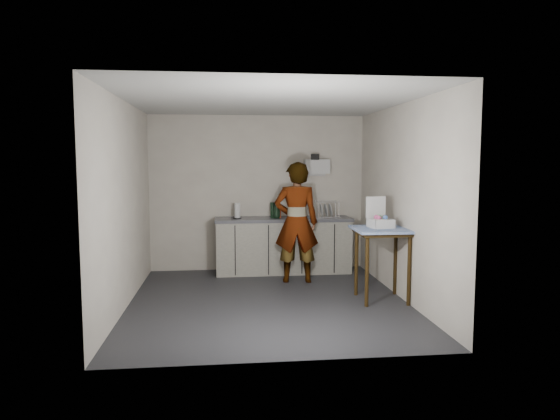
{
  "coord_description": "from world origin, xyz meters",
  "views": [
    {
      "loc": [
        -0.55,
        -6.4,
        1.84
      ],
      "look_at": [
        0.21,
        0.45,
        1.16
      ],
      "focal_mm": 32.0,
      "sensor_mm": 36.0,
      "label": 1
    }
  ],
  "objects": [
    {
      "name": "soap_bottle",
      "position": [
        0.29,
        1.64,
        1.06
      ],
      "size": [
        0.16,
        0.16,
        0.3
      ],
      "primitive_type": "imported",
      "rotation": [
        0.0,
        0.0,
        0.66
      ],
      "color": "black",
      "rests_on": "kitchen_counter"
    },
    {
      "name": "wall_back",
      "position": [
        0.0,
        1.99,
        1.3
      ],
      "size": [
        3.6,
        0.02,
        2.6
      ],
      "primitive_type": "cube",
      "color": "beige",
      "rests_on": "ground"
    },
    {
      "name": "kitchen_counter",
      "position": [
        0.4,
        1.7,
        0.43
      ],
      "size": [
        2.24,
        0.62,
        0.91
      ],
      "color": "black",
      "rests_on": "ground"
    },
    {
      "name": "wall_right",
      "position": [
        1.79,
        0.0,
        1.3
      ],
      "size": [
        0.02,
        4.0,
        2.6
      ],
      "primitive_type": "cube",
      "color": "beige",
      "rests_on": "ground"
    },
    {
      "name": "dish_rack",
      "position": [
        1.12,
        1.69,
        0.97
      ],
      "size": [
        0.39,
        0.29,
        0.27
      ],
      "color": "silver",
      "rests_on": "kitchen_counter"
    },
    {
      "name": "standing_man",
      "position": [
        0.52,
        1.02,
        0.91
      ],
      "size": [
        0.7,
        0.49,
        1.83
      ],
      "primitive_type": "imported",
      "rotation": [
        0.0,
        0.0,
        3.06
      ],
      "color": "#B2A593",
      "rests_on": "ground"
    },
    {
      "name": "wall_left",
      "position": [
        -1.79,
        0.0,
        1.3
      ],
      "size": [
        0.02,
        4.0,
        2.6
      ],
      "primitive_type": "cube",
      "color": "beige",
      "rests_on": "ground"
    },
    {
      "name": "ground",
      "position": [
        0.0,
        0.0,
        0.0
      ],
      "size": [
        4.0,
        4.0,
        0.0
      ],
      "primitive_type": "plane",
      "color": "#242529",
      "rests_on": "ground"
    },
    {
      "name": "bakery_box",
      "position": [
        1.49,
        -0.04,
        1.05
      ],
      "size": [
        0.33,
        0.34,
        0.4
      ],
      "rotation": [
        0.0,
        0.0,
        0.16
      ],
      "color": "silver",
      "rests_on": "side_table"
    },
    {
      "name": "side_table",
      "position": [
        1.5,
        -0.11,
        0.84
      ],
      "size": [
        0.76,
        0.76,
        0.96
      ],
      "rotation": [
        0.0,
        0.0,
        -0.02
      ],
      "color": "#32200B",
      "rests_on": "ground"
    },
    {
      "name": "soda_can",
      "position": [
        0.33,
        1.73,
        0.97
      ],
      "size": [
        0.06,
        0.06,
        0.12
      ],
      "primitive_type": "cylinder",
      "color": "red",
      "rests_on": "kitchen_counter"
    },
    {
      "name": "wall_shelf",
      "position": [
        1.0,
        1.92,
        1.75
      ],
      "size": [
        0.42,
        0.18,
        0.37
      ],
      "color": "silver",
      "rests_on": "ground"
    },
    {
      "name": "paper_towel",
      "position": [
        -0.35,
        1.68,
        1.03
      ],
      "size": [
        0.14,
        0.14,
        0.25
      ],
      "color": "black",
      "rests_on": "kitchen_counter"
    },
    {
      "name": "ceiling",
      "position": [
        0.0,
        0.0,
        2.6
      ],
      "size": [
        3.6,
        4.0,
        0.01
      ],
      "primitive_type": "cube",
      "color": "silver",
      "rests_on": "wall_back"
    },
    {
      "name": "dark_bottle",
      "position": [
        0.22,
        1.7,
        1.04
      ],
      "size": [
        0.07,
        0.07,
        0.26
      ],
      "primitive_type": "cylinder",
      "color": "black",
      "rests_on": "kitchen_counter"
    }
  ]
}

